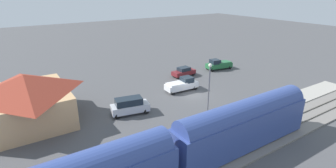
% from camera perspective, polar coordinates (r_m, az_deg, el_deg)
% --- Properties ---
extents(ground_plane, '(200.00, 200.00, 0.00)m').
position_cam_1_polar(ground_plane, '(40.40, 5.27, -2.31)').
color(ground_plane, '#4C4C4F').
extents(railway_track, '(4.80, 70.00, 0.30)m').
position_cam_1_polar(railway_track, '(31.77, 21.22, -10.23)').
color(railway_track, slate).
rests_on(railway_track, ground).
extents(platform, '(3.20, 46.00, 0.30)m').
position_cam_1_polar(platform, '(33.84, 15.82, -7.51)').
color(platform, '#A8A399').
rests_on(platform, ground).
extents(station_building, '(11.62, 9.74, 6.09)m').
position_cam_1_polar(station_building, '(35.40, -28.61, -2.71)').
color(station_building, tan).
rests_on(station_building, ground).
extents(pedestrian_on_platform, '(0.36, 0.36, 1.71)m').
position_cam_1_polar(pedestrian_on_platform, '(34.57, 17.36, -4.96)').
color(pedestrian_on_platform, '#23284C').
rests_on(pedestrian_on_platform, platform).
extents(pedestrian_waiting_far, '(0.36, 0.36, 1.71)m').
position_cam_1_polar(pedestrian_waiting_far, '(34.69, 17.99, -4.95)').
color(pedestrian_waiting_far, brown).
rests_on(pedestrian_waiting_far, platform).
extents(pickup_green, '(2.73, 5.63, 2.14)m').
position_cam_1_polar(pickup_green, '(53.48, 11.11, 4.27)').
color(pickup_green, '#236638').
rests_on(pickup_green, ground).
extents(sedan_maroon, '(2.05, 4.58, 1.74)m').
position_cam_1_polar(sedan_maroon, '(48.41, 3.49, 2.74)').
color(sedan_maroon, maroon).
rests_on(sedan_maroon, ground).
extents(pickup_white, '(2.18, 5.47, 2.14)m').
position_cam_1_polar(pickup_white, '(41.50, 3.12, -0.10)').
color(pickup_white, white).
rests_on(pickup_white, ground).
extents(suv_silver, '(2.85, 5.18, 2.22)m').
position_cam_1_polar(suv_silver, '(34.17, -8.46, -4.75)').
color(suv_silver, silver).
rests_on(suv_silver, ground).
extents(light_pole_near_platform, '(0.44, 0.44, 7.21)m').
position_cam_1_polar(light_pole_near_platform, '(31.74, 9.07, -0.07)').
color(light_pole_near_platform, '#515156').
rests_on(light_pole_near_platform, ground).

